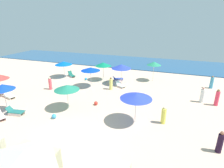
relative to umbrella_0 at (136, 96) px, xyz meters
The scene contains 26 objects.
ground_plane 6.01m from the umbrella_0, 131.28° to the right, with size 60.00×60.00×0.00m, color beige.
ocean 21.13m from the umbrella_0, 100.02° to the left, with size 60.00×10.29×0.12m, color #275583.
umbrella_0 is the anchor object (origin of this frame).
lounge_chair_1_1 13.80m from the umbrella_0, behind, with size 1.52×0.99×0.67m.
umbrella_2 9.22m from the umbrella_0, 138.15° to the left, with size 2.31×2.31×2.46m.
umbrella_3 6.37m from the umbrella_0, behind, with size 2.27×2.27×2.34m.
umbrella_4 9.16m from the umbrella_0, 113.75° to the left, with size 2.46×2.46×2.57m.
lounge_chair_4_0 10.75m from the umbrella_0, 115.36° to the left, with size 1.53×1.19×0.62m.
lounge_chair_4_1 8.34m from the umbrella_0, 115.40° to the left, with size 1.36×1.09×0.68m.
umbrella_5 11.04m from the umbrella_0, 90.10° to the left, with size 1.84×1.84×2.62m.
umbrella_6 11.28m from the umbrella_0, 168.88° to the right, with size 1.95×1.95×2.68m.
lounge_chair_6_0 11.44m from the umbrella_0, 163.44° to the right, with size 1.55×1.09×0.67m.
lounge_chair_6_1 10.57m from the umbrella_0, 167.52° to the right, with size 1.60×0.86×0.68m.
umbrella_7 11.10m from the umbrella_0, 125.33° to the left, with size 2.13×2.13×2.47m.
umbrella_8 14.82m from the umbrella_0, 145.28° to the left, with size 2.41×2.41×2.29m.
lounge_chair_8_0 14.64m from the umbrella_0, 141.74° to the left, with size 1.43×1.19×0.75m.
beachgoer_0 8.87m from the umbrella_0, 39.92° to the left, with size 0.38×0.38×1.67m.
beachgoer_1 12.74m from the umbrella_0, 56.63° to the left, with size 0.54×0.54×1.56m.
beachgoer_2 2.78m from the umbrella_0, 16.39° to the left, with size 0.50×0.50×1.47m.
beachgoer_3 7.68m from the umbrella_0, 124.80° to the left, with size 0.42×0.42×1.50m.
beachgoer_4 11.76m from the umbrella_0, 161.06° to the left, with size 0.51×0.51×1.52m.
beachgoer_5 8.20m from the umbrella_0, 47.37° to the left, with size 0.50×0.50×1.60m.
beachgoer_6 6.13m from the umbrella_0, 15.94° to the right, with size 0.50×0.50×1.51m.
beach_ball_0 7.07m from the umbrella_0, 165.64° to the right, with size 0.39×0.39×0.39m, color #3396C9.
beach_ball_1 5.09m from the umbrella_0, 157.04° to the left, with size 0.37×0.37×0.37m, color red.
beach_ball_2 12.19m from the umbrella_0, 136.44° to the left, with size 0.35×0.35×0.35m, color #2CA1D4.
Camera 1 is at (6.12, -8.30, 7.86)m, focal length 28.77 mm.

